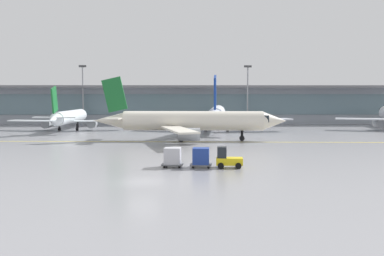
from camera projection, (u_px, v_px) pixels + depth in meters
The scene contains 11 objects.
ground_plane at pixel (143, 182), 37.29m from camera, with size 400.00×400.00×0.00m, color gray.
taxiway_centreline_stripe at pixel (193, 142), 69.37m from camera, with size 110.00×0.36×0.01m, color yellow.
terminal_concourse at pixel (172, 104), 115.26m from camera, with size 177.25×11.00×9.60m.
gate_airplane_1 at pixel (70, 117), 92.56m from camera, with size 24.92×26.71×8.87m.
gate_airplane_2 at pixel (217, 115), 91.06m from camera, with size 30.01×32.42×10.73m.
taxiing_regional_jet at pixel (191, 121), 71.15m from camera, with size 30.62×28.47×10.15m.
baggage_tug at pixel (227, 159), 44.44m from camera, with size 2.71×1.81×2.10m.
cargo_dolly_lead at pixel (201, 157), 44.62m from camera, with size 2.23×1.78×1.94m.
cargo_dolly_trailing at pixel (173, 157), 44.83m from camera, with size 2.23×1.78×1.94m.
apron_light_mast_1 at pixel (83, 92), 108.74m from camera, with size 1.80×0.36×14.42m.
apron_light_mast_2 at pixel (248, 92), 108.51m from camera, with size 1.80×0.36×14.36m.
Camera 1 is at (3.57, -36.93, 7.10)m, focal length 42.22 mm.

